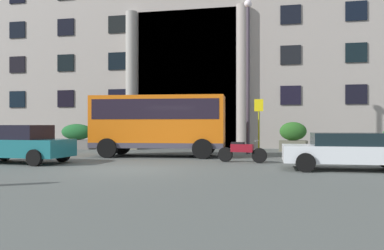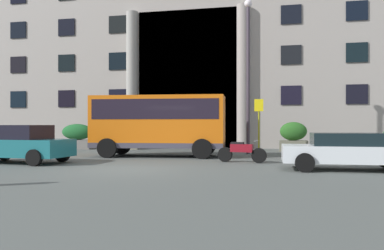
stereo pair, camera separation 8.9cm
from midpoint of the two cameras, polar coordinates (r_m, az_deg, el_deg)
ground_plane at (r=13.94m, az=-9.36°, el=-6.47°), size 80.00×64.00×0.12m
office_building_facade at (r=31.40m, az=2.62°, el=11.33°), size 33.88×9.64×15.34m
orange_minibus at (r=19.23m, az=-4.82°, el=0.60°), size 6.42×2.96×2.88m
bus_stop_sign at (r=20.09m, az=9.35°, el=0.60°), size 0.44×0.08×2.79m
hedge_planter_far_west at (r=26.19m, az=-16.18°, el=-1.63°), size 2.12×0.99×1.57m
hedge_planter_far_east at (r=25.40m, az=-9.36°, el=-1.92°), size 1.70×0.98×1.35m
hedge_planter_west at (r=23.53m, az=14.07°, el=-1.70°), size 1.57×0.95×1.68m
parked_sedan_second at (r=14.36m, az=21.14°, el=-3.40°), size 4.29×1.99×1.25m
parked_compact_extra at (r=17.37m, az=-23.58°, el=-2.46°), size 4.26×2.18×1.51m
motorcycle_near_kerb at (r=16.27m, az=6.83°, el=-3.71°), size 2.00×0.65×0.89m
lamppost_plaza_centre at (r=21.21m, az=7.85°, el=8.48°), size 0.40×0.40×8.01m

